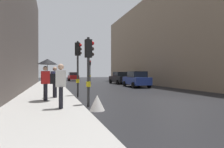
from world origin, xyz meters
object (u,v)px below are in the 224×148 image
(traffic_light_near_right, at_px, (78,59))
(pedestrian_with_grey_backpack, at_px, (54,80))
(car_blue_van, at_px, (136,79))
(pedestrian_with_umbrella, at_px, (47,68))
(traffic_light_near_left, at_px, (89,59))
(car_red_sedan, at_px, (73,77))
(warning_sign_triangle, at_px, (97,103))
(car_dark_suv, at_px, (120,78))
(pedestrian_with_black_backpack, at_px, (60,83))
(traffic_light_far_median, at_px, (90,67))

(traffic_light_near_right, bearing_deg, pedestrian_with_grey_backpack, -150.15)
(car_blue_van, distance_m, pedestrian_with_umbrella, 12.32)
(traffic_light_near_left, height_order, car_red_sedan, traffic_light_near_left)
(traffic_light_near_left, xyz_separation_m, car_red_sedan, (2.65, 29.05, -1.34))
(traffic_light_near_left, bearing_deg, warning_sign_triangle, -80.41)
(car_dark_suv, relative_size, warning_sign_triangle, 6.55)
(car_red_sedan, distance_m, pedestrian_with_grey_backpack, 26.78)
(traffic_light_near_right, xyz_separation_m, pedestrian_with_umbrella, (-1.86, -1.85, -0.67))
(traffic_light_near_right, distance_m, pedestrian_with_umbrella, 2.71)
(pedestrian_with_umbrella, xyz_separation_m, pedestrian_with_black_backpack, (0.53, -2.37, -0.68))
(car_dark_suv, distance_m, car_blue_van, 6.27)
(traffic_light_near_left, xyz_separation_m, pedestrian_with_umbrella, (-1.87, 1.61, -0.38))
(traffic_light_near_left, distance_m, car_red_sedan, 29.20)
(pedestrian_with_black_backpack, bearing_deg, traffic_light_far_median, 75.20)
(traffic_light_near_right, height_order, car_dark_suv, traffic_light_near_right)
(pedestrian_with_black_backpack, xyz_separation_m, pedestrian_with_grey_backpack, (-0.17, 3.36, 0.00))
(warning_sign_triangle, bearing_deg, pedestrian_with_grey_backpack, 115.11)
(traffic_light_near_right, xyz_separation_m, car_red_sedan, (2.65, 25.59, -1.64))
(traffic_light_far_median, relative_size, warning_sign_triangle, 5.99)
(car_red_sedan, height_order, pedestrian_with_umbrella, pedestrian_with_umbrella)
(car_red_sedan, relative_size, warning_sign_triangle, 6.50)
(warning_sign_triangle, bearing_deg, traffic_light_near_left, 99.59)
(traffic_light_near_right, xyz_separation_m, pedestrian_with_black_backpack, (-1.33, -4.22, -1.35))
(pedestrian_with_umbrella, height_order, warning_sign_triangle, pedestrian_with_umbrella)
(traffic_light_near_left, xyz_separation_m, pedestrian_with_black_backpack, (-1.33, -0.76, -1.06))
(traffic_light_near_right, distance_m, warning_sign_triangle, 4.92)
(pedestrian_with_umbrella, bearing_deg, pedestrian_with_black_backpack, -77.29)
(car_dark_suv, relative_size, pedestrian_with_black_backpack, 2.41)
(pedestrian_with_grey_backpack, bearing_deg, traffic_light_far_median, 72.44)
(pedestrian_with_grey_backpack, bearing_deg, warning_sign_triangle, -64.89)
(traffic_light_near_right, distance_m, traffic_light_near_left, 3.47)
(car_dark_suv, bearing_deg, warning_sign_triangle, -114.43)
(traffic_light_near_left, bearing_deg, car_blue_van, 52.74)
(traffic_light_far_median, xyz_separation_m, car_red_sedan, (-2.24, 6.26, -1.81))
(car_dark_suv, bearing_deg, pedestrian_with_umbrella, -124.07)
(car_red_sedan, bearing_deg, car_blue_van, -76.27)
(traffic_light_near_right, height_order, warning_sign_triangle, traffic_light_near_right)
(pedestrian_with_grey_backpack, relative_size, warning_sign_triangle, 2.72)
(pedestrian_with_umbrella, bearing_deg, traffic_light_near_left, -40.72)
(traffic_light_near_left, relative_size, car_red_sedan, 0.76)
(car_dark_suv, distance_m, warning_sign_triangle, 18.56)
(pedestrian_with_grey_backpack, bearing_deg, pedestrian_with_umbrella, -110.31)
(car_dark_suv, height_order, pedestrian_with_grey_backpack, pedestrian_with_grey_backpack)
(traffic_light_near_left, distance_m, car_blue_van, 12.26)
(traffic_light_near_right, xyz_separation_m, car_blue_van, (7.38, 6.24, -1.64))
(car_red_sedan, height_order, warning_sign_triangle, car_red_sedan)
(car_red_sedan, bearing_deg, car_dark_suv, -68.40)
(traffic_light_near_left, height_order, pedestrian_with_grey_backpack, traffic_light_near_left)
(traffic_light_far_median, xyz_separation_m, pedestrian_with_umbrella, (-6.76, -21.18, -0.84))
(car_dark_suv, bearing_deg, traffic_light_near_left, -116.15)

